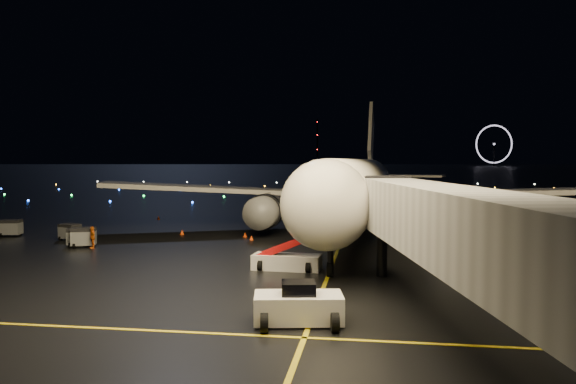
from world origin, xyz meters
name	(u,v)px	position (x,y,z in m)	size (l,w,h in m)	color
ground	(347,173)	(0.00, 300.00, 0.00)	(2000.00, 2000.00, 0.00)	black
lane_centre	(339,248)	(12.00, 15.00, 0.01)	(0.25, 80.00, 0.02)	gold
airliner	(359,156)	(13.45, 27.35, 8.02)	(56.59, 53.76, 16.03)	silver
pushback_tug	(298,302)	(11.46, -7.84, 0.98)	(4.11, 2.15, 1.96)	silver
belt_loader	(287,246)	(8.99, 4.82, 1.68)	(6.92, 1.89, 3.35)	silver
crew_c	(92,237)	(-9.01, 11.53, 0.96)	(1.12, 0.47, 1.92)	orange
safety_cone_0	(251,238)	(3.50, 18.48, 0.23)	(0.41, 0.41, 0.47)	#FF4409
safety_cone_1	(245,235)	(2.43, 20.44, 0.25)	(0.45, 0.45, 0.51)	#FF4409
safety_cone_2	(182,232)	(-4.39, 21.36, 0.25)	(0.44, 0.44, 0.51)	#FF4409
safety_cone_3	(159,218)	(-12.15, 34.68, 0.23)	(0.41, 0.41, 0.47)	#FF4409
ferris_wheel	(494,146)	(170.00, 720.00, 26.00)	(50.00, 4.00, 52.00)	black
radio_mast	(317,142)	(-60.00, 740.00, 32.00)	(1.80, 1.80, 64.00)	black
taxiway_lights	(312,190)	(0.00, 106.00, 0.18)	(164.00, 92.00, 0.36)	black
baggage_cart_0	(84,237)	(-10.14, 12.13, 0.85)	(2.00, 1.40, 1.70)	gray
baggage_cart_1	(78,237)	(-10.96, 12.64, 0.79)	(1.85, 1.30, 1.57)	gray
baggage_cart_2	(70,232)	(-13.58, 15.88, 0.78)	(1.83, 1.28, 1.55)	gray
baggage_cart_3	(11,228)	(-20.96, 17.64, 0.82)	(1.94, 1.36, 1.65)	gray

